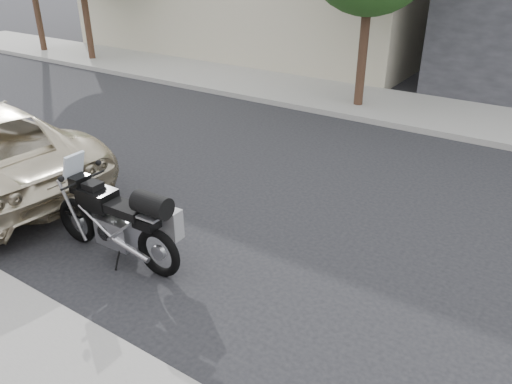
# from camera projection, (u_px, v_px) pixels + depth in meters

# --- Properties ---
(ground) EXTENTS (120.00, 120.00, 0.00)m
(ground) POSITION_uv_depth(u_px,v_px,m) (324.00, 218.00, 8.41)
(ground) COLOR black
(ground) RESTS_ON ground
(far_sidewalk) EXTENTS (44.00, 3.00, 0.15)m
(far_sidewalk) POSITION_uv_depth(u_px,v_px,m) (436.00, 114.00, 13.20)
(far_sidewalk) COLOR gray
(far_sidewalk) RESTS_ON ground
(motorcycle) EXTENTS (2.38, 0.81, 1.51)m
(motorcycle) POSITION_uv_depth(u_px,v_px,m) (123.00, 221.00, 7.02)
(motorcycle) COLOR black
(motorcycle) RESTS_ON ground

